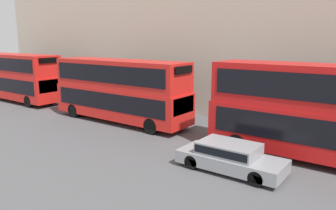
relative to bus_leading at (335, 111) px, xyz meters
The scene contains 4 objects.
bus_leading is the anchor object (origin of this frame).
bus_second_in_queue 13.32m from the bus_leading, 90.00° to the left, with size 2.59×10.49×4.26m.
bus_third_in_queue 26.55m from the bus_leading, 90.00° to the left, with size 2.59×10.56×4.29m.
car_hatchback 5.15m from the bus_leading, 134.88° to the left, with size 1.89×4.62×1.25m.
Camera 1 is at (-14.25, 3.24, 5.68)m, focal length 35.00 mm.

